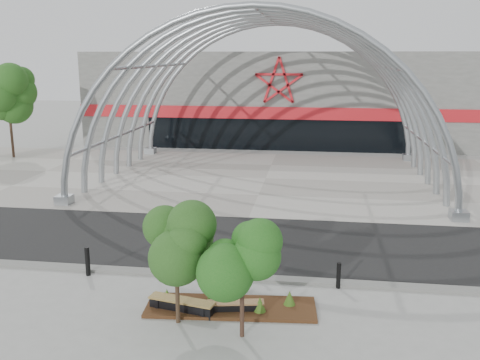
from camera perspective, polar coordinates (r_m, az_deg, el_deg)
The scene contains 17 objects.
ground at distance 19.57m, azimuth -1.70°, elevation -10.11°, with size 140.00×140.00×0.00m, color gray.
road at distance 22.78m, azimuth -0.18°, elevation -6.64°, with size 140.00×7.00×0.02m, color black.
forecourt at distance 34.23m, azimuth 2.75°, elevation 0.16°, with size 60.00×17.00×0.04m, color #9A958B.
kerb at distance 19.32m, azimuth -1.83°, elevation -10.24°, with size 60.00×0.50×0.12m, color slate.
arena_building at distance 51.38m, azimuth 4.75°, elevation 8.98°, with size 34.00×15.24×8.00m.
vault_canopy at distance 34.23m, azimuth 2.75°, elevation 0.15°, with size 20.80×15.80×20.36m.
planting_bed at distance 17.17m, azimuth -1.22°, elevation -13.11°, with size 5.40×2.04×0.56m.
street_tree_0 at distance 15.40m, azimuth -6.89°, elevation -5.45°, with size 1.74×1.74×3.96m.
street_tree_1 at distance 14.59m, azimuth 0.23°, elevation -7.16°, with size 1.57×1.57×3.72m.
bench_0 at distance 16.98m, azimuth -6.21°, elevation -13.21°, with size 2.16×0.90×0.44m.
bench_1 at distance 16.89m, azimuth -0.47°, elevation -13.41°, with size 1.78×0.69×0.37m.
bollard_0 at distance 20.12m, azimuth -15.95°, elevation -8.34°, with size 0.17×0.17×1.07m, color black.
bollard_1 at distance 19.06m, azimuth -3.20°, elevation -9.26°, with size 0.15×0.15×0.94m, color black.
bollard_2 at distance 19.18m, azimuth 1.83°, elevation -9.12°, with size 0.15×0.15×0.93m, color black.
bollard_3 at distance 19.76m, azimuth 0.88°, elevation -8.08°, with size 0.18×0.18×1.14m, color black.
bollard_4 at distance 18.69m, azimuth 10.47°, elevation -9.99°, with size 0.15×0.15×0.91m, color black.
bg_tree_0 at distance 44.33m, azimuth -23.52°, elevation 8.12°, with size 3.00×3.00×6.45m.
Camera 1 is at (3.13, -17.70, 7.75)m, focal length 40.00 mm.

